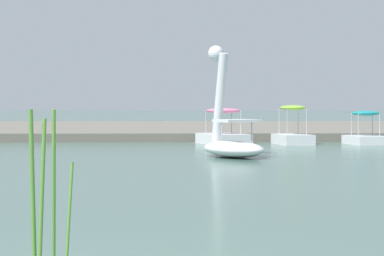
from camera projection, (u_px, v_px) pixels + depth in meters
shore_bank_far at (159, 129)px, 43.68m from camera, size 123.70×25.62×0.36m
swan_boat at (231, 137)px, 21.98m from camera, size 2.32×2.90×3.28m
pedal_boat_pink at (223, 133)px, 29.49m from camera, size 2.11×2.67×1.40m
pedal_boat_lime at (293, 133)px, 29.17m from camera, size 1.45×2.12×1.51m
pedal_boat_teal at (365, 135)px, 29.29m from camera, size 1.47×2.05×1.30m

